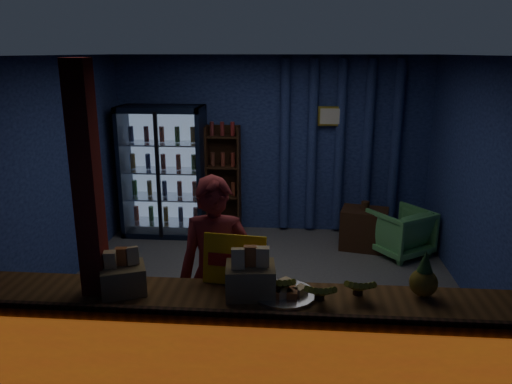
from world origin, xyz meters
TOP-DOWN VIEW (x-y plane):
  - ground at (0.00, 0.00)m, footprint 4.60×4.60m
  - room_walls at (0.00, 0.00)m, footprint 4.60×4.60m
  - counter at (0.00, -1.91)m, footprint 4.40×0.57m
  - support_post at (-1.05, -1.90)m, footprint 0.16×0.16m
  - beverage_cooler at (-1.55, 1.92)m, footprint 1.20×0.62m
  - bottle_shelf at (-0.70, 2.06)m, footprint 0.50×0.28m
  - curtain_folds at (1.00, 2.14)m, footprint 1.74×0.14m
  - framed_picture at (0.85, 2.10)m, footprint 0.36×0.04m
  - shopkeeper at (-0.26, -1.36)m, footprint 0.65×0.45m
  - green_chair at (1.78, 1.30)m, footprint 0.95×0.96m
  - side_table at (1.33, 1.49)m, footprint 0.70×0.57m
  - yellow_sign at (-0.07, -1.68)m, footprint 0.48×0.15m
  - snack_box_left at (0.07, -1.85)m, footprint 0.38×0.32m
  - snack_box_centre at (-0.85, -1.89)m, footprint 0.39×0.36m
  - pastry_tray at (0.31, -1.85)m, footprint 0.46×0.46m
  - banana_bunches at (0.56, -1.86)m, footprint 0.80×0.31m
  - pineapple at (1.29, -1.79)m, footprint 0.20×0.20m

SIDE VIEW (x-z plane):
  - ground at x=0.00m, z-range 0.00..0.00m
  - side_table at x=1.33m, z-range -0.05..0.62m
  - green_chair at x=1.78m, z-range 0.00..0.63m
  - counter at x=0.00m, z-range -0.02..0.97m
  - bottle_shelf at x=-0.70m, z-range -0.01..1.59m
  - shopkeeper at x=-0.26m, z-range 0.00..1.69m
  - beverage_cooler at x=-1.55m, z-range -0.02..1.88m
  - pastry_tray at x=0.31m, z-range 0.94..1.01m
  - banana_bunches at x=0.56m, z-range 0.95..1.13m
  - snack_box_centre at x=-0.85m, z-range 0.90..1.23m
  - snack_box_left at x=0.07m, z-range 0.90..1.27m
  - pineapple at x=1.29m, z-range 0.92..1.26m
  - yellow_sign at x=-0.07m, z-range 0.95..1.33m
  - support_post at x=-1.05m, z-range 0.00..2.60m
  - curtain_folds at x=1.00m, z-range 0.05..2.55m
  - room_walls at x=0.00m, z-range -0.73..3.87m
  - framed_picture at x=0.85m, z-range 1.61..1.89m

